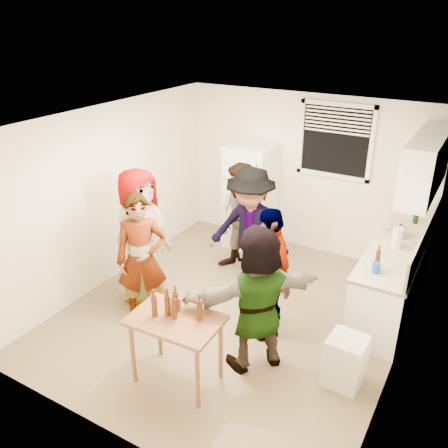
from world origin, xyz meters
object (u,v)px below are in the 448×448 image
Objects in this scene: kettle at (399,237)px; guest_back_left at (241,272)px; refrigerator at (251,197)px; guest_grey at (145,296)px; serving_table at (178,379)px; guest_stripe at (146,316)px; beer_bottle_table at (200,319)px; guest_orange at (255,362)px; beer_bottle_counter at (376,268)px; guest_black at (267,330)px; red_cup at (176,309)px; trash_bin at (345,363)px; wine_bottle at (415,223)px; blue_cup at (375,273)px; guest_back_right at (249,289)px.

kettle reaches higher than guest_back_left.
guest_grey is (-0.50, -2.16, -0.85)m from refrigerator.
guest_stripe is at bearing 144.79° from serving_table.
beer_bottle_table is 1.02m from guest_orange.
guest_stripe is (-2.54, -1.11, -0.90)m from beer_bottle_counter.
refrigerator is 1.84× the size of serving_table.
guest_black is (0.93, -1.07, 0.00)m from guest_back_left.
red_cup is at bearing -74.11° from guest_black.
guest_back_left is at bearing 166.27° from beer_bottle_counter.
red_cup is at bearing -124.24° from guest_grey.
trash_bin is 1.60m from beer_bottle_table.
wine_bottle is (2.50, 0.13, 0.05)m from refrigerator.
kettle reaches higher than red_cup.
blue_cup is 0.07× the size of guest_grey.
guest_stripe is (-1.01, 0.71, 0.00)m from serving_table.
guest_orange is at bearing -40.57° from guest_stripe.
guest_back_left reaches higher than guest_black.
beer_bottle_counter is at bearing -8.36° from guest_back_right.
refrigerator reaches higher than guest_grey.
beer_bottle_counter is 0.13× the size of guest_back_left.
blue_cup is 1.95m from guest_back_right.
serving_table is at bearing -73.61° from guest_stripe.
guest_back_left reaches higher than guest_orange.
beer_bottle_table is at bearing -64.46° from guest_stripe.
beer_bottle_table is at bearing -64.03° from guest_back_left.
refrigerator is 5.97× the size of wine_bottle.
guest_grey is 1.09× the size of guest_stripe.
kettle is 2.05m from trash_bin.
blue_cup is at bearing -94.61° from wine_bottle.
beer_bottle_counter reaches higher than kettle.
guest_grey is (-1.32, 1.08, 0.00)m from serving_table.
guest_black is (0.23, 1.13, -0.78)m from beer_bottle_table.
beer_bottle_table is (0.22, 0.11, 0.78)m from serving_table.
trash_bin is at bearing -107.03° from kettle.
wine_bottle reaches higher than guest_black.
red_cup reaches higher than guest_stripe.
wine_bottle is at bearing 61.31° from red_cup.
red_cup is at bearing 174.74° from beer_bottle_table.
beer_bottle_table is 0.14× the size of guest_black.
beer_bottle_counter is 0.13× the size of guest_stripe.
wine_bottle reaches higher than trash_bin.
kettle reaches higher than trash_bin.
wine_bottle reaches higher than red_cup.
beer_bottle_counter is (2.35, -1.41, 0.05)m from refrigerator.
beer_bottle_table is (-1.46, -3.26, -0.12)m from wine_bottle.
guest_grey reaches higher than guest_stripe.
beer_bottle_table reaches higher than trash_bin.
blue_cup is 2.09m from beer_bottle_table.
guest_orange is (1.91, -0.43, 0.00)m from guest_grey.
blue_cup is 0.07× the size of guest_stripe.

